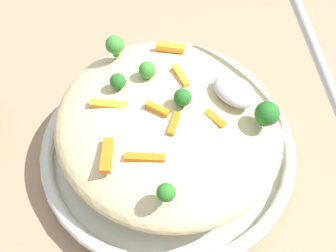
{
  "coord_description": "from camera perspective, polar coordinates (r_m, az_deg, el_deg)",
  "views": [
    {
      "loc": [
        -0.21,
        0.18,
        0.46
      ],
      "look_at": [
        0.0,
        0.0,
        0.07
      ],
      "focal_mm": 41.45,
      "sensor_mm": 36.0,
      "label": 1
    }
  ],
  "objects": [
    {
      "name": "ground_plane",
      "position": [
        0.53,
        0.0,
        -4.17
      ],
      "size": [
        2.4,
        2.4,
        0.0
      ],
      "primitive_type": "plane",
      "color": "#9E7F60"
    },
    {
      "name": "serving_bowl",
      "position": [
        0.52,
        0.0,
        -3.04
      ],
      "size": [
        0.33,
        0.33,
        0.04
      ],
      "color": "silver",
      "rests_on": "ground_plane"
    },
    {
      "name": "pasta_mound",
      "position": [
        0.47,
        0.0,
        0.37
      ],
      "size": [
        0.28,
        0.27,
        0.08
      ],
      "primitive_type": "ellipsoid",
      "color": "beige",
      "rests_on": "serving_bowl"
    },
    {
      "name": "carrot_piece_0",
      "position": [
        0.47,
        1.89,
        7.32
      ],
      "size": [
        0.04,
        0.02,
        0.01
      ],
      "primitive_type": "cube",
      "rotation": [
        0.0,
        0.0,
        2.84
      ],
      "color": "orange",
      "rests_on": "pasta_mound"
    },
    {
      "name": "carrot_piece_1",
      "position": [
        0.43,
        -1.73,
        2.67
      ],
      "size": [
        0.03,
        0.02,
        0.01
      ],
      "primitive_type": "cube",
      "rotation": [
        0.0,
        0.0,
        3.44
      ],
      "color": "orange",
      "rests_on": "pasta_mound"
    },
    {
      "name": "carrot_piece_2",
      "position": [
        0.41,
        -8.98,
        -4.25
      ],
      "size": [
        0.04,
        0.04,
        0.01
      ],
      "primitive_type": "cube",
      "rotation": [
        0.0,
        0.0,
        2.41
      ],
      "color": "orange",
      "rests_on": "pasta_mound"
    },
    {
      "name": "carrot_piece_3",
      "position": [
        0.41,
        -3.41,
        -4.65
      ],
      "size": [
        0.04,
        0.04,
        0.01
      ],
      "primitive_type": "cube",
      "rotation": [
        0.0,
        0.0,
        0.79
      ],
      "color": "orange",
      "rests_on": "pasta_mound"
    },
    {
      "name": "carrot_piece_4",
      "position": [
        0.51,
        0.36,
        11.52
      ],
      "size": [
        0.04,
        0.03,
        0.01
      ],
      "primitive_type": "cube",
      "rotation": [
        0.0,
        0.0,
        0.66
      ],
      "color": "orange",
      "rests_on": "pasta_mound"
    },
    {
      "name": "carrot_piece_5",
      "position": [
        0.44,
        6.92,
        1.09
      ],
      "size": [
        0.03,
        0.01,
        0.01
      ],
      "primitive_type": "cube",
      "rotation": [
        0.0,
        0.0,
        0.02
      ],
      "color": "orange",
      "rests_on": "pasta_mound"
    },
    {
      "name": "carrot_piece_6",
      "position": [
        0.45,
        -8.77,
        3.15
      ],
      "size": [
        0.04,
        0.04,
        0.01
      ],
      "primitive_type": "cube",
      "rotation": [
        0.0,
        0.0,
        0.71
      ],
      "color": "orange",
      "rests_on": "pasta_mound"
    },
    {
      "name": "carrot_piece_7",
      "position": [
        0.42,
        0.89,
        0.31
      ],
      "size": [
        0.02,
        0.03,
        0.01
      ],
      "primitive_type": "cube",
      "rotation": [
        0.0,
        0.0,
        2.13
      ],
      "color": "orange",
      "rests_on": "pasta_mound"
    },
    {
      "name": "broccoli_floret_0",
      "position": [
        0.46,
        -3.06,
        8.2
      ],
      "size": [
        0.02,
        0.02,
        0.02
      ],
      "color": "#377928",
      "rests_on": "pasta_mound"
    },
    {
      "name": "broccoli_floret_1",
      "position": [
        0.43,
        14.34,
        1.75
      ],
      "size": [
        0.03,
        0.03,
        0.03
      ],
      "color": "#205B1C",
      "rests_on": "pasta_mound"
    },
    {
      "name": "broccoli_floret_2",
      "position": [
        0.43,
        2.15,
        4.16
      ],
      "size": [
        0.02,
        0.02,
        0.03
      ],
      "color": "#205B1C",
      "rests_on": "pasta_mound"
    },
    {
      "name": "broccoli_floret_3",
      "position": [
        0.5,
        -7.81,
        11.7
      ],
      "size": [
        0.02,
        0.02,
        0.03
      ],
      "color": "#377928",
      "rests_on": "pasta_mound"
    },
    {
      "name": "broccoli_floret_4",
      "position": [
        0.38,
        -0.29,
        -9.78
      ],
      "size": [
        0.02,
        0.02,
        0.02
      ],
      "color": "#296820",
      "rests_on": "pasta_mound"
    },
    {
      "name": "broccoli_floret_5",
      "position": [
        0.46,
        -7.37,
        6.51
      ],
      "size": [
        0.02,
        0.02,
        0.02
      ],
      "color": "#205B1C",
      "rests_on": "pasta_mound"
    },
    {
      "name": "serving_spoon",
      "position": [
        0.45,
        14.14,
        7.95
      ],
      "size": [
        0.17,
        0.14,
        0.11
      ],
      "color": "#B7B7BC",
      "rests_on": "pasta_mound"
    }
  ]
}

